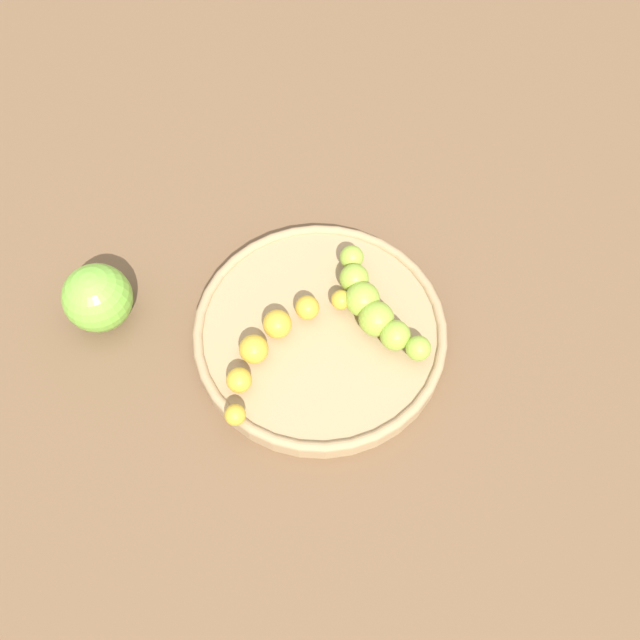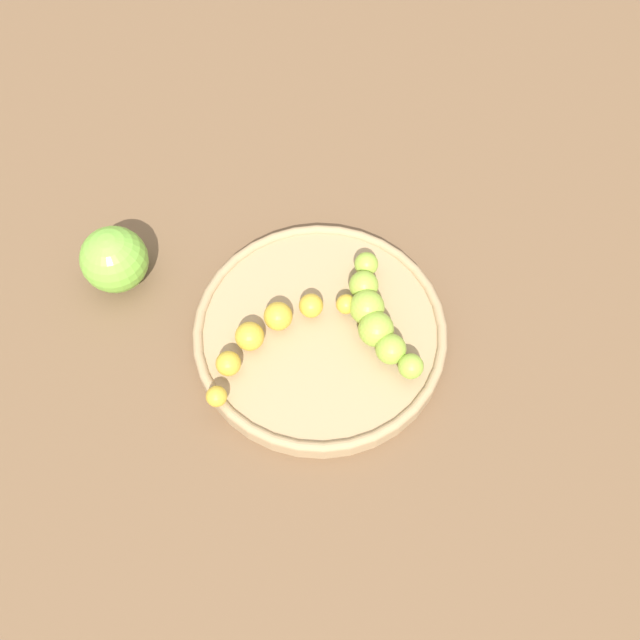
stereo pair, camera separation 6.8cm
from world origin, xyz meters
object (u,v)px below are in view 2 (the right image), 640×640
(banana_spotted, at_px, (269,333))
(apple_green, at_px, (114,259))
(fruit_bowl, at_px, (320,332))
(banana_green, at_px, (376,317))

(banana_spotted, distance_m, apple_green, 0.18)
(banana_spotted, xyz_separation_m, apple_green, (0.05, 0.17, 0.00))
(fruit_bowl, relative_size, banana_spotted, 1.85)
(fruit_bowl, bearing_deg, banana_green, -75.60)
(fruit_bowl, xyz_separation_m, banana_spotted, (-0.02, 0.05, 0.02))
(banana_green, xyz_separation_m, apple_green, (0.02, 0.27, -0.00))
(banana_green, bearing_deg, banana_spotted, -9.92)
(fruit_bowl, distance_m, apple_green, 0.22)
(banana_spotted, relative_size, apple_green, 1.98)
(banana_spotted, bearing_deg, apple_green, 23.55)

